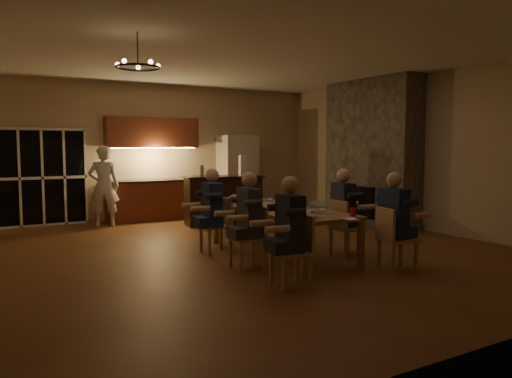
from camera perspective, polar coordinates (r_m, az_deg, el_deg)
The scene contains 44 objects.
floor at distance 8.41m, azimuth -0.17°, elevation -6.99°, with size 9.00×9.00×0.00m, color brown.
back_wall at distance 12.35m, azimuth -10.78°, elevation 4.23°, with size 8.00×0.04×3.20m, color tan.
right_wall at distance 10.82m, azimuth 18.62°, elevation 3.96°, with size 0.04×9.00×3.20m, color tan.
ceiling at distance 8.36m, azimuth -0.18°, elevation 15.14°, with size 8.00×9.00×0.04m, color white.
french_doors at distance 11.70m, azimuth -23.21°, elevation 1.18°, with size 1.86×0.08×2.10m, color black.
fireplace at distance 11.42m, azimuth 13.01°, elevation 4.13°, with size 0.58×2.50×3.20m, color #696152.
kitchenette at distance 11.96m, azimuth -11.59°, elevation 2.28°, with size 2.24×0.68×2.40m, color brown, non-canonical shape.
refrigerator at distance 12.80m, azimuth -2.13°, elevation 1.65°, with size 0.90×0.68×2.00m, color beige.
dining_table at distance 8.00m, azimuth 2.77°, elevation -4.89°, with size 1.10×2.80×0.75m, color #9F653F.
bar_island at distance 11.07m, azimuth -3.77°, elevation -1.27°, with size 1.73×0.68×1.08m, color black.
chair_left_near at distance 6.22m, azimuth 3.98°, elevation -7.10°, with size 0.44×0.44×0.89m, color #A37951, non-canonical shape.
chair_left_mid at distance 7.07m, azimuth -1.02°, elevation -5.61°, with size 0.44×0.44×0.89m, color #A37951, non-canonical shape.
chair_left_far at distance 8.16m, azimuth -4.66°, elevation -4.20°, with size 0.44×0.44×0.89m, color #A37951, non-canonical shape.
chair_right_near at distance 7.28m, azimuth 15.86°, elevation -5.50°, with size 0.44×0.44×0.89m, color #A37951, non-canonical shape.
chair_right_mid at distance 8.10m, azimuth 10.37°, elevation -4.33°, with size 0.44×0.44×0.89m, color #A37951, non-canonical shape.
chair_right_far at distance 8.95m, azimuth 4.95°, elevation -3.39°, with size 0.44×0.44×0.89m, color #A37951, non-canonical shape.
person_left_near at distance 6.15m, azimuth 3.92°, elevation -4.91°, with size 0.60×0.60×1.38m, color #272933, non-canonical shape.
person_right_near at distance 7.28m, azimuth 15.44°, elevation -3.53°, with size 0.60×0.60×1.38m, color #1B2943, non-canonical shape.
person_left_mid at distance 7.04m, azimuth -0.77°, elevation -3.64°, with size 0.60×0.60×1.38m, color #3D4148, non-canonical shape.
person_right_mid at distance 8.12m, azimuth 9.89°, elevation -2.56°, with size 0.60×0.60×1.38m, color #272933, non-canonical shape.
person_left_far at distance 8.06m, azimuth -5.01°, elevation -2.56°, with size 0.60×0.60×1.38m, color #1B2943, non-canonical shape.
standing_person at distance 11.21m, azimuth -17.00°, elevation 0.32°, with size 0.64×0.42×1.75m, color silver.
chandelier at distance 6.77m, azimuth -13.35°, elevation 13.38°, with size 0.57×0.57×0.03m, color black.
laptop_a at distance 6.98m, azimuth 5.53°, elevation -2.30°, with size 0.32×0.28×0.23m, color silver, non-canonical shape.
laptop_b at distance 7.45m, azimuth 7.97°, elevation -1.87°, with size 0.32×0.28×0.23m, color silver, non-canonical shape.
laptop_c at distance 7.82m, azimuth 1.39°, elevation -1.50°, with size 0.32×0.28×0.23m, color silver, non-canonical shape.
laptop_d at distance 7.97m, azimuth 4.67°, elevation -1.39°, with size 0.32×0.28×0.23m, color silver, non-canonical shape.
laptop_e at distance 8.79m, azimuth -2.37°, elevation -0.78°, with size 0.32×0.28×0.23m, color silver, non-canonical shape.
laptop_f at distance 8.96m, azimuth 0.32°, elevation -0.66°, with size 0.32×0.28×0.23m, color silver, non-canonical shape.
mug_front at distance 7.51m, azimuth 4.17°, elevation -2.26°, with size 0.08×0.08×0.10m, color white.
mug_mid at distance 8.47m, azimuth 1.62°, elevation -1.42°, with size 0.08×0.08×0.10m, color white.
mug_back at distance 8.46m, azimuth -1.89°, elevation -1.43°, with size 0.07×0.07×0.10m, color white.
redcup_near at distance 7.17m, azimuth 11.03°, elevation -2.60°, with size 0.09×0.09×0.12m, color #AF0B0E.
redcup_mid at distance 8.10m, azimuth -1.81°, elevation -1.65°, with size 0.09×0.09×0.12m, color #AF0B0E.
redcup_far at distance 9.22m, azimuth -1.06°, elevation -0.84°, with size 0.10×0.10×0.12m, color #AF0B0E.
can_silver at distance 7.39m, azimuth 6.36°, elevation -2.32°, with size 0.07×0.07×0.12m, color #B2B2B7.
can_cola at distance 9.13m, azimuth -2.69°, elevation -0.90°, with size 0.07×0.07×0.12m, color #3F0F0C.
can_right at distance 8.42m, azimuth 4.18°, elevation -1.40°, with size 0.06×0.06×0.12m, color #B2B2B7.
plate_near at distance 7.77m, azimuth 6.99°, elevation -2.35°, with size 0.23×0.23×0.02m, color white.
plate_left at distance 7.06m, azimuth 4.46°, elevation -3.07°, with size 0.24×0.24×0.02m, color white.
plate_far at distance 8.72m, azimuth 2.47°, elevation -1.51°, with size 0.23×0.23×0.02m, color white.
notepad at distance 6.86m, azimuth 10.77°, elevation -3.40°, with size 0.15×0.21×0.01m, color white.
bar_bottle at distance 10.84m, azimuth -6.22°, elevation 2.08°, with size 0.09×0.09×0.24m, color #99999E.
bar_blender at distance 11.13m, azimuth -1.53°, elevation 2.73°, with size 0.14×0.14×0.45m, color silver.
Camera 1 is at (-4.13, -7.12, 1.75)m, focal length 35.00 mm.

